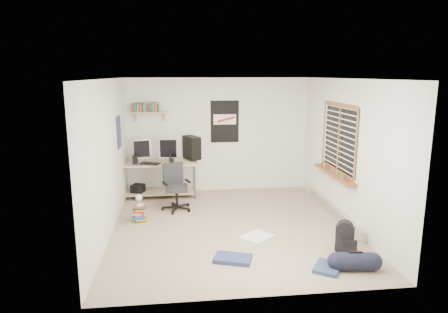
{
  "coord_description": "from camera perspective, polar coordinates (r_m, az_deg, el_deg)",
  "views": [
    {
      "loc": [
        -0.88,
        -6.43,
        2.57
      ],
      "look_at": [
        -0.07,
        0.46,
        1.14
      ],
      "focal_mm": 32.0,
      "sensor_mm": 36.0,
      "label": 1
    }
  ],
  "objects": [
    {
      "name": "floor",
      "position": [
        6.98,
        1.06,
        -9.97
      ],
      "size": [
        4.0,
        4.5,
        0.01
      ],
      "primitive_type": "cube",
      "color": "gray",
      "rests_on": "ground"
    },
    {
      "name": "keyboard",
      "position": [
        8.24,
        -10.5,
        -0.93
      ],
      "size": [
        0.44,
        0.29,
        0.02
      ],
      "primitive_type": "cube",
      "rotation": [
        0.0,
        0.0,
        -0.4
      ],
      "color": "black",
      "rests_on": "desk"
    },
    {
      "name": "desk_lamp",
      "position": [
        7.21,
        -11.93,
        -6.27
      ],
      "size": [
        0.17,
        0.23,
        0.21
      ],
      "primitive_type": "cube",
      "rotation": [
        0.0,
        0.0,
        0.24
      ],
      "color": "white",
      "rests_on": "book_stack"
    },
    {
      "name": "baseboard_heater",
      "position": [
        7.71,
        15.43,
        -7.52
      ],
      "size": [
        0.08,
        2.5,
        0.18
      ],
      "primitive_type": "cube",
      "color": "#B7B2A8",
      "rests_on": "floor"
    },
    {
      "name": "left_wall",
      "position": [
        6.66,
        -16.25,
        -0.23
      ],
      "size": [
        0.01,
        4.5,
        2.5
      ],
      "primitive_type": "cube",
      "color": "silver",
      "rests_on": "ground"
    },
    {
      "name": "jeans_a",
      "position": [
        5.79,
        1.26,
        -14.36
      ],
      "size": [
        0.59,
        0.48,
        0.06
      ],
      "primitive_type": "cube",
      "rotation": [
        0.0,
        0.0,
        -0.33
      ],
      "color": "navy",
      "rests_on": "floor"
    },
    {
      "name": "monitor_right",
      "position": [
        8.26,
        -7.98,
        0.55
      ],
      "size": [
        0.38,
        0.12,
        0.41
      ],
      "primitive_type": "cube",
      "rotation": [
        0.0,
        0.0,
        -0.07
      ],
      "color": "#A7A8AC",
      "rests_on": "desk"
    },
    {
      "name": "back_wall",
      "position": [
        8.83,
        -0.87,
        3.08
      ],
      "size": [
        4.0,
        0.01,
        2.5
      ],
      "primitive_type": "cube",
      "color": "silver",
      "rests_on": "ground"
    },
    {
      "name": "book_stack",
      "position": [
        7.3,
        -12.0,
        -7.94
      ],
      "size": [
        0.5,
        0.42,
        0.33
      ],
      "primitive_type": "cube",
      "rotation": [
        0.0,
        0.0,
        0.06
      ],
      "color": "olive",
      "rests_on": "floor"
    },
    {
      "name": "ceiling",
      "position": [
        6.49,
        1.14,
        11.09
      ],
      "size": [
        4.0,
        4.5,
        0.01
      ],
      "primitive_type": "cube",
      "color": "white",
      "rests_on": "ground"
    },
    {
      "name": "speaker_left",
      "position": [
        8.25,
        -12.58,
        -0.45
      ],
      "size": [
        0.12,
        0.12,
        0.18
      ],
      "primitive_type": "cube",
      "rotation": [
        0.0,
        0.0,
        0.42
      ],
      "color": "black",
      "rests_on": "desk"
    },
    {
      "name": "duffel_bag",
      "position": [
        5.76,
        18.18,
        -13.91
      ],
      "size": [
        0.28,
        0.28,
        0.49
      ],
      "primitive_type": "cylinder",
      "rotation": [
        0.0,
        0.0,
        -0.14
      ],
      "color": "black",
      "rests_on": "floor"
    },
    {
      "name": "poster_left_wall",
      "position": [
        7.78,
        -14.79,
        3.39
      ],
      "size": [
        0.02,
        0.42,
        0.6
      ],
      "primitive_type": "cube",
      "color": "navy",
      "rests_on": "left_wall"
    },
    {
      "name": "desk",
      "position": [
        8.64,
        -9.6,
        -3.27
      ],
      "size": [
        1.89,
        1.35,
        0.79
      ],
      "primitive_type": "cube",
      "rotation": [
        0.0,
        0.0,
        -0.39
      ],
      "color": "tan",
      "rests_on": "floor"
    },
    {
      "name": "wall_shelf",
      "position": [
        8.63,
        -10.49,
        6.23
      ],
      "size": [
        0.8,
        0.22,
        0.24
      ],
      "primitive_type": "cube",
      "color": "tan",
      "rests_on": "back_wall"
    },
    {
      "name": "jeans_b",
      "position": [
        5.73,
        14.58,
        -15.09
      ],
      "size": [
        0.5,
        0.53,
        0.05
      ],
      "primitive_type": "cube",
      "rotation": [
        0.0,
        0.0,
        0.99
      ],
      "color": "navy",
      "rests_on": "floor"
    },
    {
      "name": "monitor_left",
      "position": [
        8.35,
        -11.6,
        0.48
      ],
      "size": [
        0.37,
        0.16,
        0.39
      ],
      "primitive_type": "cube",
      "rotation": [
        0.0,
        0.0,
        0.2
      ],
      "color": "#A2A2A7",
      "rests_on": "desk"
    },
    {
      "name": "tshirt",
      "position": [
        6.52,
        4.72,
        -11.39
      ],
      "size": [
        0.6,
        0.59,
        0.04
      ],
      "primitive_type": "cube",
      "rotation": [
        0.0,
        0.0,
        0.69
      ],
      "color": "silver",
      "rests_on": "floor"
    },
    {
      "name": "window",
      "position": [
        7.39,
        15.96,
        2.5
      ],
      "size": [
        0.1,
        1.5,
        1.26
      ],
      "primitive_type": "cube",
      "color": "brown",
      "rests_on": "right_wall"
    },
    {
      "name": "backpack",
      "position": [
        6.25,
        16.83,
        -11.16
      ],
      "size": [
        0.33,
        0.3,
        0.35
      ],
      "primitive_type": "cube",
      "rotation": [
        0.0,
        0.0,
        -0.4
      ],
      "color": "black",
      "rests_on": "floor"
    },
    {
      "name": "subwoofer",
      "position": [
        8.71,
        -12.17,
        -4.8
      ],
      "size": [
        0.31,
        0.31,
        0.27
      ],
      "primitive_type": "cube",
      "rotation": [
        0.0,
        0.0,
        -0.36
      ],
      "color": "black",
      "rests_on": "floor"
    },
    {
      "name": "speaker_right",
      "position": [
        8.29,
        -7.57,
        -0.16
      ],
      "size": [
        0.12,
        0.12,
        0.19
      ],
      "primitive_type": "cube",
      "rotation": [
        0.0,
        0.0,
        0.33
      ],
      "color": "black",
      "rests_on": "desk"
    },
    {
      "name": "poster_back_wall",
      "position": [
        8.78,
        0.11,
        5.01
      ],
      "size": [
        0.62,
        0.03,
        0.92
      ],
      "primitive_type": "cube",
      "color": "black",
      "rests_on": "back_wall"
    },
    {
      "name": "office_chair",
      "position": [
        7.69,
        -6.81,
        -4.1
      ],
      "size": [
        0.74,
        0.74,
        0.9
      ],
      "primitive_type": "cube",
      "rotation": [
        0.0,
        0.0,
        0.32
      ],
      "color": "#232325",
      "rests_on": "floor"
    },
    {
      "name": "right_wall",
      "position": [
        7.17,
        17.18,
        0.54
      ],
      "size": [
        0.01,
        4.5,
        2.5
      ],
      "primitive_type": "cube",
      "color": "silver",
      "rests_on": "ground"
    },
    {
      "name": "pc_tower",
      "position": [
        8.58,
        -4.62,
        1.3
      ],
      "size": [
        0.39,
        0.51,
        0.48
      ],
      "primitive_type": "cube",
      "rotation": [
        0.0,
        0.0,
        0.42
      ],
      "color": "black",
      "rests_on": "desk"
    }
  ]
}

